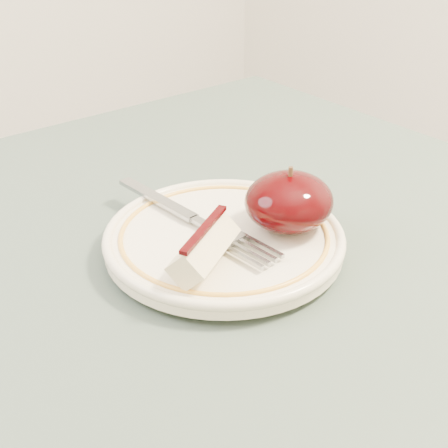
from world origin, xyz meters
TOP-DOWN VIEW (x-y plane):
  - table at (0.00, 0.00)m, footprint 0.90×0.90m
  - plate at (0.08, 0.07)m, footprint 0.21×0.21m
  - apple_half at (0.14, 0.05)m, footprint 0.08×0.07m
  - apple_wedge at (0.04, 0.04)m, footprint 0.08×0.07m
  - fork at (0.07, 0.10)m, footprint 0.04×0.20m

SIDE VIEW (x-z plane):
  - table at x=0.00m, z-range 0.29..1.04m
  - plate at x=0.08m, z-range 0.75..0.77m
  - fork at x=0.07m, z-range 0.77..0.78m
  - apple_wedge at x=0.04m, z-range 0.77..0.80m
  - apple_half at x=0.14m, z-range 0.76..0.82m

